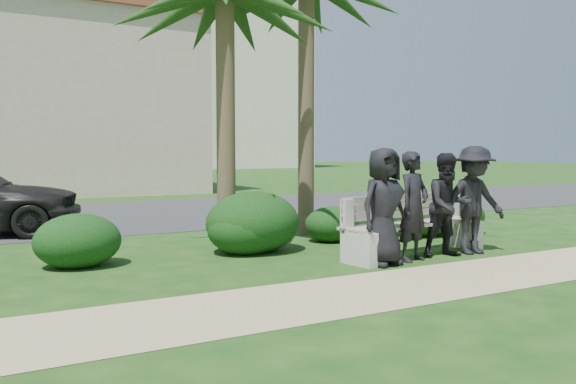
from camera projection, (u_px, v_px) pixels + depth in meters
name	position (u px, v px, depth m)	size (l,w,h in m)	color
ground	(352.00, 258.00, 8.66)	(160.00, 160.00, 0.00)	#133E11
footpath	(434.00, 282.00, 7.08)	(30.00, 1.60, 0.01)	tan
asphalt_street	(188.00, 211.00, 15.69)	(160.00, 8.00, 0.01)	#2D2D30
stucco_bldg_right	(89.00, 105.00, 23.74)	(8.40, 8.40, 7.30)	#BCAB8D
hotel_tower	(174.00, 47.00, 62.66)	(26.00, 18.00, 37.30)	#F2E4CA
park_bench	(415.00, 229.00, 8.87)	(2.76, 0.99, 0.93)	#B0A794
man_a	(383.00, 207.00, 8.08)	(0.83, 0.54, 1.70)	black
man_b	(414.00, 206.00, 8.39)	(0.60, 0.39, 1.65)	black
man_c	(448.00, 205.00, 8.73)	(0.79, 0.61, 1.62)	black
man_d	(474.00, 200.00, 8.98)	(1.12, 0.64, 1.73)	black
hedge_a	(78.00, 239.00, 7.98)	(1.21, 1.00, 0.79)	black
hedge_b	(253.00, 221.00, 9.19)	(1.58, 1.31, 1.03)	black
hedge_c	(247.00, 227.00, 9.05)	(1.30, 1.07, 0.85)	black
hedge_d	(332.00, 223.00, 10.29)	(1.03, 0.85, 0.67)	black
hedge_e	(422.00, 213.00, 11.00)	(1.34, 1.10, 0.87)	black
hedge_f	(457.00, 215.00, 11.25)	(1.17, 0.97, 0.77)	black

